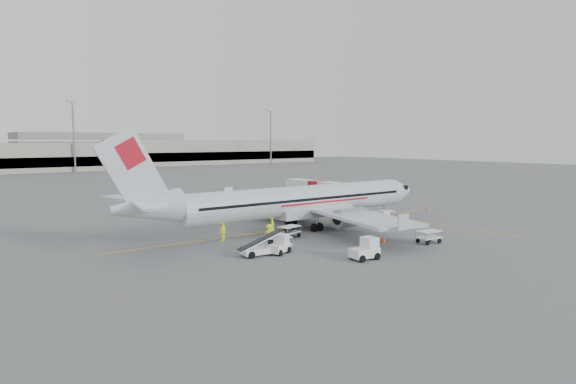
% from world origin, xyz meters
% --- Properties ---
extents(ground, '(360.00, 360.00, 0.00)m').
position_xyz_m(ground, '(0.00, 0.00, 0.00)').
color(ground, '#56595B').
extents(stripe_lead, '(44.00, 0.20, 0.01)m').
position_xyz_m(stripe_lead, '(0.00, 0.00, 0.01)').
color(stripe_lead, yellow).
rests_on(stripe_lead, ground).
extents(stripe_cross, '(0.20, 20.00, 0.01)m').
position_xyz_m(stripe_cross, '(14.00, -8.00, 0.01)').
color(stripe_cross, yellow).
rests_on(stripe_cross, ground).
extents(terminal_east, '(90.00, 26.00, 10.00)m').
position_xyz_m(terminal_east, '(70.00, 145.00, 5.00)').
color(terminal_east, gray).
rests_on(terminal_east, ground).
extents(parking_garage, '(62.00, 24.00, 14.00)m').
position_xyz_m(parking_garage, '(25.00, 160.00, 7.00)').
color(parking_garage, slate).
rests_on(parking_garage, ground).
extents(treeline, '(300.00, 3.00, 6.00)m').
position_xyz_m(treeline, '(0.00, 175.00, 3.00)').
color(treeline, black).
rests_on(treeline, ground).
extents(mast_center, '(3.20, 1.20, 22.00)m').
position_xyz_m(mast_center, '(5.00, 118.00, 11.00)').
color(mast_center, slate).
rests_on(mast_center, ground).
extents(mast_east, '(3.20, 1.20, 22.00)m').
position_xyz_m(mast_east, '(80.00, 118.00, 11.00)').
color(mast_east, slate).
rests_on(mast_east, ground).
extents(aircraft, '(39.11, 30.86, 10.67)m').
position_xyz_m(aircraft, '(-0.05, -0.91, 5.33)').
color(aircraft, silver).
rests_on(aircraft, ground).
extents(jet_bridge, '(3.52, 15.50, 4.04)m').
position_xyz_m(jet_bridge, '(11.23, 9.64, 2.02)').
color(jet_bridge, white).
rests_on(jet_bridge, ground).
extents(belt_loader, '(4.73, 2.29, 2.46)m').
position_xyz_m(belt_loader, '(-10.92, -8.54, 1.23)').
color(belt_loader, white).
rests_on(belt_loader, ground).
extents(tug_fore, '(2.12, 1.34, 1.56)m').
position_xyz_m(tug_fore, '(8.70, -4.42, 0.78)').
color(tug_fore, white).
rests_on(tug_fore, ground).
extents(tug_mid, '(2.45, 1.55, 1.81)m').
position_xyz_m(tug_mid, '(-5.08, -14.91, 0.90)').
color(tug_mid, white).
rests_on(tug_mid, ground).
extents(tug_aft, '(2.39, 1.92, 1.61)m').
position_xyz_m(tug_aft, '(-9.43, -9.00, 0.81)').
color(tug_aft, white).
rests_on(tug_aft, ground).
extents(cart_loaded_a, '(2.54, 1.87, 1.18)m').
position_xyz_m(cart_loaded_a, '(-4.50, -4.10, 0.59)').
color(cart_loaded_a, white).
rests_on(cart_loaded_a, ground).
extents(cart_loaded_b, '(2.83, 2.20, 1.30)m').
position_xyz_m(cart_loaded_b, '(-8.95, -8.06, 0.65)').
color(cart_loaded_b, white).
rests_on(cart_loaded_b, ground).
extents(cart_empty_a, '(2.44, 1.61, 1.20)m').
position_xyz_m(cart_empty_a, '(4.41, -14.19, 0.60)').
color(cart_empty_a, white).
rests_on(cart_empty_a, ground).
extents(cart_empty_b, '(2.70, 1.88, 1.29)m').
position_xyz_m(cart_empty_b, '(10.45, -3.35, 0.65)').
color(cart_empty_b, white).
rests_on(cart_empty_b, ground).
extents(cone_nose, '(0.36, 0.36, 0.59)m').
position_xyz_m(cone_nose, '(22.65, -0.54, 0.29)').
color(cone_nose, '#FF430A').
rests_on(cone_nose, ground).
extents(cone_port, '(0.42, 0.42, 0.69)m').
position_xyz_m(cone_port, '(-4.76, 15.63, 0.35)').
color(cone_port, '#FF430A').
rests_on(cone_port, ground).
extents(cone_stbd, '(0.39, 0.39, 0.64)m').
position_xyz_m(cone_stbd, '(1.31, -11.32, 0.32)').
color(cone_stbd, '#FF430A').
rests_on(cone_stbd, ground).
extents(crew_a, '(0.77, 0.78, 1.81)m').
position_xyz_m(crew_a, '(-4.72, -1.50, 0.91)').
color(crew_a, yellow).
rests_on(crew_a, ground).
extents(crew_b, '(0.98, 0.89, 1.62)m').
position_xyz_m(crew_b, '(-6.43, -3.93, 0.81)').
color(crew_b, yellow).
rests_on(crew_b, ground).
extents(crew_c, '(1.09, 1.29, 1.73)m').
position_xyz_m(crew_c, '(-7.34, -4.65, 0.87)').
color(crew_c, yellow).
rests_on(crew_c, ground).
extents(crew_d, '(1.14, 0.91, 1.81)m').
position_xyz_m(crew_d, '(-10.58, -1.50, 0.90)').
color(crew_d, yellow).
rests_on(crew_d, ground).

